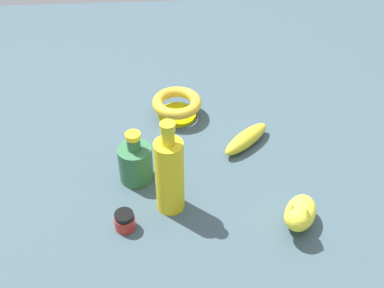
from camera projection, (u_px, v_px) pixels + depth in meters
ground at (192, 168)px, 1.21m from camera, size 2.00×2.00×0.00m
banana at (246, 139)px, 1.26m from camera, size 0.14×0.15×0.04m
cat_figurine at (300, 214)px, 1.04m from camera, size 0.13×0.10×0.10m
bowl at (177, 105)px, 1.35m from camera, size 0.14×0.14×0.06m
bottle_tall at (170, 174)px, 1.05m from camera, size 0.06×0.06×0.24m
nail_polish_jar at (125, 221)px, 1.05m from camera, size 0.05×0.05×0.04m
bottle_short at (136, 162)px, 1.15m from camera, size 0.08×0.08×0.14m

